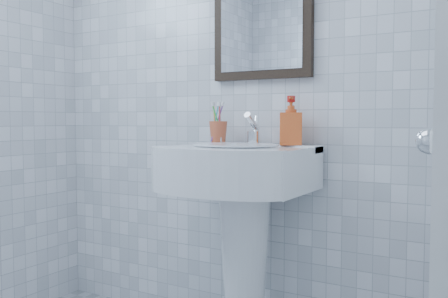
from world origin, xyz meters
The scene contains 7 objects.
wall_back centered at (0.00, 1.20, 1.25)m, with size 2.20×0.02×2.50m, color white.
wall_right centered at (1.10, 0.00, 1.25)m, with size 0.02×2.40×2.50m, color white.
washbasin centered at (0.16, 0.99, 0.63)m, with size 0.61×0.45×0.94m.
faucet centered at (0.16, 1.10, 1.00)m, with size 0.06×0.13×0.15m.
toothbrush_cup centered at (-0.03, 1.10, 0.99)m, with size 0.09×0.09×0.11m, color #B74F2E, non-canonical shape.
soap_dispenser centered at (0.34, 1.11, 1.04)m, with size 0.10×0.10×0.21m, color red.
wall_mirror centered at (0.16, 1.18, 1.55)m, with size 0.50×0.04×0.62m.
Camera 1 is at (1.21, -0.94, 1.05)m, focal length 40.00 mm.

